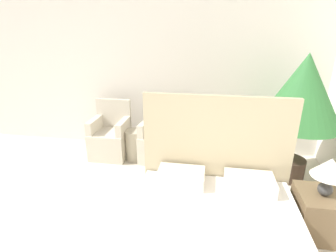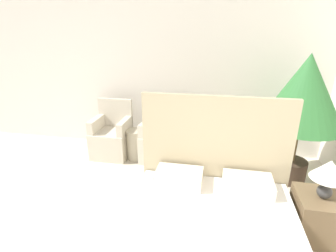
% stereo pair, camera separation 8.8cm
% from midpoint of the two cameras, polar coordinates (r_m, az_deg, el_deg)
% --- Properties ---
extents(wall_back, '(10.00, 0.06, 2.90)m').
position_cam_midpoint_polar(wall_back, '(4.46, 0.03, 12.99)').
color(wall_back, silver).
rests_on(wall_back, ground_plane).
extents(bed, '(1.64, 2.03, 1.38)m').
position_cam_midpoint_polar(bed, '(2.53, 9.75, -24.22)').
color(bed, '#4C4238').
rests_on(bed, ground_plane).
extents(armchair_near_window_left, '(0.59, 0.57, 0.92)m').
position_cam_midpoint_polar(armchair_near_window_left, '(4.49, -11.54, -2.64)').
color(armchair_near_window_left, beige).
rests_on(armchair_near_window_left, ground_plane).
extents(armchair_near_window_right, '(0.66, 0.64, 0.92)m').
position_cam_midpoint_polar(armchair_near_window_right, '(4.25, -0.74, -3.57)').
color(armchair_near_window_right, beige).
rests_on(armchair_near_window_right, ground_plane).
extents(potted_palm, '(1.04, 1.04, 1.76)m').
position_cam_midpoint_polar(potted_palm, '(3.78, 28.11, 5.90)').
color(potted_palm, '#38281E').
rests_on(potted_palm, ground_plane).
extents(nightstand, '(0.42, 0.48, 0.47)m').
position_cam_midpoint_polar(nightstand, '(3.22, 30.15, -16.60)').
color(nightstand, brown).
rests_on(nightstand, ground_plane).
extents(table_lamp, '(0.33, 0.33, 0.41)m').
position_cam_midpoint_polar(table_lamp, '(2.96, 32.40, -8.50)').
color(table_lamp, '#333333').
rests_on(table_lamp, nightstand).
extents(side_table, '(0.31, 0.31, 0.49)m').
position_cam_midpoint_polar(side_table, '(4.33, -6.46, -4.00)').
color(side_table, '#B7AD93').
rests_on(side_table, ground_plane).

